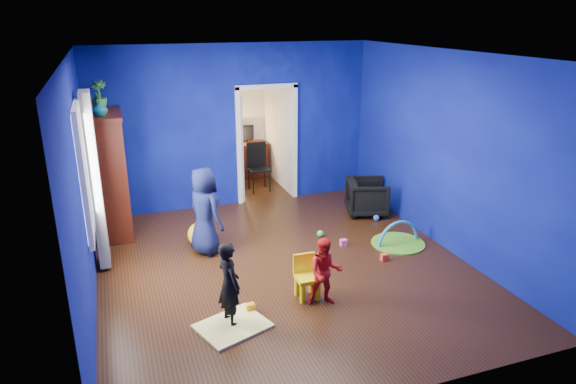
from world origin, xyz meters
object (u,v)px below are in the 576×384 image
object	(u,v)px
armchair	(367,197)
tv_armoire	(108,175)
kid_chair	(307,279)
study_desk	(247,160)
vase	(100,108)
child_navy	(205,211)
child_black	(229,284)
crt_tv	(110,172)
toddler_red	(325,272)
folding_chair	(259,168)
play_mat	(398,243)
hopper_ball	(200,234)

from	to	relation	value
armchair	tv_armoire	bearing A→B (deg)	99.17
kid_chair	study_desk	distance (m)	5.14
armchair	vase	size ratio (longest dim) A/B	3.12
child_navy	study_desk	bearing A→B (deg)	-49.90
vase	child_black	bearing A→B (deg)	-67.63
child_black	crt_tv	bearing A→B (deg)	3.91
toddler_red	folding_chair	distance (m)	4.37
armchair	tv_armoire	world-z (taller)	tv_armoire
toddler_red	play_mat	bearing A→B (deg)	48.88
hopper_ball	kid_chair	bearing A→B (deg)	-63.19
tv_armoire	kid_chair	distance (m)	3.75
armchair	folding_chair	distance (m)	2.35
toddler_red	child_black	bearing A→B (deg)	-164.31
vase	hopper_ball	distance (m)	2.35
armchair	study_desk	size ratio (longest dim) A/B	0.78
hopper_ball	tv_armoire	bearing A→B (deg)	141.31
play_mat	tv_armoire	bearing A→B (deg)	154.82
toddler_red	hopper_ball	size ratio (longest dim) A/B	2.27
toddler_red	vase	world-z (taller)	vase
tv_armoire	kid_chair	bearing A→B (deg)	-52.97
toddler_red	tv_armoire	xyz separation A→B (m)	(-2.36, 3.13, 0.55)
study_desk	play_mat	bearing A→B (deg)	-72.44
child_black	toddler_red	bearing A→B (deg)	-104.68
tv_armoire	play_mat	bearing A→B (deg)	-25.18
child_navy	tv_armoire	distance (m)	1.80
tv_armoire	kid_chair	world-z (taller)	tv_armoire
tv_armoire	hopper_ball	size ratio (longest dim) A/B	5.19
child_black	toddler_red	distance (m)	1.19
armchair	kid_chair	size ratio (longest dim) A/B	1.38
hopper_ball	child_navy	bearing A→B (deg)	-78.69
child_black	kid_chair	world-z (taller)	child_black
armchair	crt_tv	size ratio (longest dim) A/B	0.98
child_navy	crt_tv	xyz separation A→B (m)	(-1.24, 1.23, 0.37)
tv_armoire	crt_tv	size ratio (longest dim) A/B	2.80
armchair	play_mat	size ratio (longest dim) A/B	0.84
crt_tv	folding_chair	xyz separation A→B (m)	(2.77, 1.21, -0.56)
study_desk	child_navy	bearing A→B (deg)	-114.29
hopper_ball	armchair	bearing A→B (deg)	6.55
tv_armoire	play_mat	distance (m)	4.65
child_black	child_navy	bearing A→B (deg)	-18.86
armchair	kid_chair	xyz separation A→B (m)	(-2.04, -2.30, -0.06)
child_black	kid_chair	size ratio (longest dim) A/B	2.01
child_navy	hopper_ball	bearing A→B (deg)	-14.29
study_desk	folding_chair	xyz separation A→B (m)	(0.00, -0.96, 0.09)
hopper_ball	child_black	bearing A→B (deg)	-91.32
play_mat	folding_chair	xyz separation A→B (m)	(-1.30, 3.15, 0.45)
toddler_red	study_desk	xyz separation A→B (m)	(0.45, 5.31, -0.05)
toddler_red	play_mat	size ratio (longest dim) A/B	1.05
hopper_ball	crt_tv	bearing A→B (deg)	140.38
child_navy	study_desk	size ratio (longest dim) A/B	1.49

